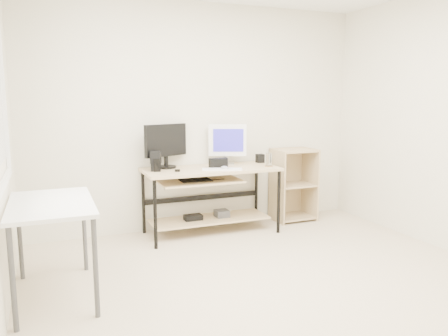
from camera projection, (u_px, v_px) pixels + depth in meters
name	position (u px, v px, depth m)	size (l,w,h in m)	color
room	(269.00, 126.00, 3.25)	(4.01, 4.01, 2.62)	beige
desk	(209.00, 187.00, 4.90)	(1.50, 0.65, 0.75)	#D1B684
side_table	(51.00, 212.00, 3.29)	(0.60, 1.00, 0.75)	white
shelf_unit	(292.00, 184.00, 5.50)	(0.50, 0.40, 0.90)	tan
black_monitor	(166.00, 143.00, 4.83)	(0.51, 0.25, 0.49)	black
white_imac	(228.00, 141.00, 5.09)	(0.42, 0.21, 0.47)	silver
keyboard	(222.00, 169.00, 4.74)	(0.43, 0.12, 0.02)	white
mouse	(225.00, 168.00, 4.75)	(0.08, 0.12, 0.04)	#B6B6BB
center_speaker	(218.00, 163.00, 4.92)	(0.20, 0.09, 0.10)	black
speaker_left	(156.00, 161.00, 4.66)	(0.14, 0.14, 0.21)	black
speaker_right	(260.00, 158.00, 5.27)	(0.09, 0.09, 0.10)	black
audio_controller	(157.00, 165.00, 4.62)	(0.07, 0.04, 0.14)	black
volume_puck	(177.00, 170.00, 4.64)	(0.06, 0.06, 0.02)	black
smartphone	(222.00, 167.00, 4.94)	(0.07, 0.12, 0.01)	black
coaster	(269.00, 166.00, 4.98)	(0.09, 0.09, 0.01)	#AC7F4E
drinking_glass	(269.00, 160.00, 4.97)	(0.07, 0.07, 0.15)	white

